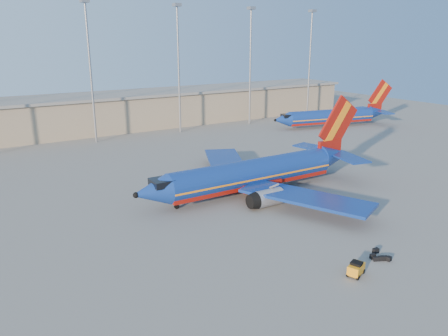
% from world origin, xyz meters
% --- Properties ---
extents(ground, '(220.00, 220.00, 0.00)m').
position_xyz_m(ground, '(0.00, 0.00, 0.00)').
color(ground, slate).
rests_on(ground, ground).
extents(terminal_building, '(122.00, 16.00, 8.50)m').
position_xyz_m(terminal_building, '(10.00, 58.00, 4.32)').
color(terminal_building, gray).
rests_on(terminal_building, ground).
extents(light_mast_row, '(101.60, 1.60, 28.65)m').
position_xyz_m(light_mast_row, '(5.00, 46.00, 17.55)').
color(light_mast_row, gray).
rests_on(light_mast_row, ground).
extents(aircraft_main, '(37.81, 36.42, 12.81)m').
position_xyz_m(aircraft_main, '(5.25, 2.28, 2.74)').
color(aircraft_main, navy).
rests_on(aircraft_main, ground).
extents(aircraft_second, '(32.95, 14.51, 11.30)m').
position_xyz_m(aircraft_second, '(50.43, 31.54, 2.59)').
color(aircraft_second, navy).
rests_on(aircraft_second, ground).
extents(baggage_tug, '(2.16, 1.73, 1.35)m').
position_xyz_m(baggage_tug, '(-0.78, -21.40, 0.70)').
color(baggage_tug, orange).
rests_on(baggage_tug, ground).
extents(luggage_pile, '(2.03, 2.32, 0.49)m').
position_xyz_m(luggage_pile, '(3.72, -20.47, 0.24)').
color(luggage_pile, black).
rests_on(luggage_pile, ground).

